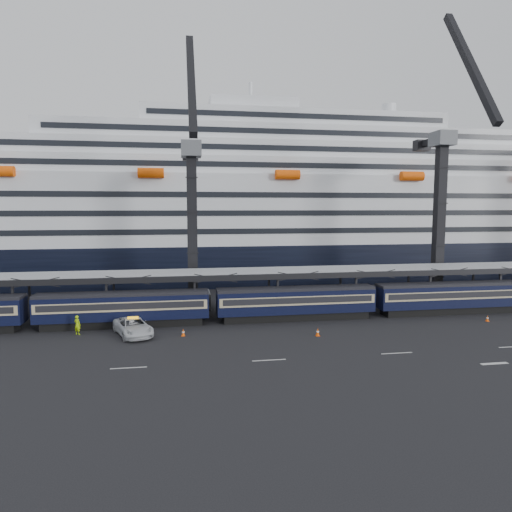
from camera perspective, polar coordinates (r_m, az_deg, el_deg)
The scene contains 12 objects.
ground at distance 49.20m, azimuth 17.19°, elevation -9.99°, with size 260.00×260.00×0.00m, color black.
lane_markings at distance 49.22m, azimuth 28.66°, elevation -10.45°, with size 111.00×4.27×0.02m.
train at distance 55.98m, azimuth 8.37°, elevation -5.52°, with size 133.05×3.00×4.05m.
canopy at distance 60.71m, azimuth 11.46°, elevation -1.75°, with size 130.00×6.25×5.53m.
cruise_ship at distance 90.53m, azimuth 3.69°, elevation 5.39°, with size 214.09×28.84×34.00m.
crane_dark_near at distance 60.85m, azimuth -7.99°, elevation 4.64°, with size 4.50×17.75×35.08m.
crane_dark_mid at distance 70.03m, azimuth 22.15°, elevation 5.60°, with size 4.50×18.24×39.64m.
pickup_truck at distance 50.17m, azimuth -15.10°, elevation -8.54°, with size 3.01×6.53×1.82m, color silver.
worker at distance 52.27m, azimuth -21.43°, elevation -8.03°, with size 0.75×0.49×2.06m, color #A9DC0B.
traffic_cone_c at distance 48.94m, azimuth -9.09°, elevation -9.40°, with size 0.39×0.39×0.79m.
traffic_cone_d at distance 48.79m, azimuth 7.72°, elevation -9.38°, with size 0.43×0.43×0.86m.
traffic_cone_e at distance 60.88m, azimuth 26.95°, elevation -6.95°, with size 0.37×0.37×0.74m.
Camera 1 is at (-21.44, -42.22, 13.36)m, focal length 32.00 mm.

